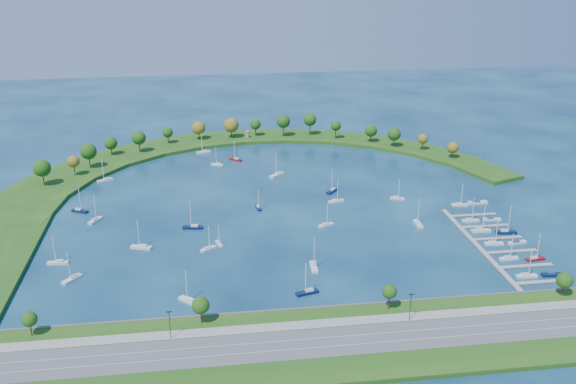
{
  "coord_description": "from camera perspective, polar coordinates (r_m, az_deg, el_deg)",
  "views": [
    {
      "loc": [
        -36.88,
        -296.6,
        120.77
      ],
      "look_at": [
        5.0,
        5.0,
        4.0
      ],
      "focal_mm": 40.28,
      "sensor_mm": 36.0,
      "label": 1
    }
  ],
  "objects": [
    {
      "name": "harbor_tower",
      "position": [
        427.68,
        -3.61,
        5.12
      ],
      "size": [
        2.6,
        2.6,
        4.23
      ],
      "color": "gray",
      "rests_on": "breakwater"
    },
    {
      "name": "moored_boat_10",
      "position": [
        380.25,
        -6.25,
        2.47
      ],
      "size": [
        7.63,
        5.27,
        11.01
      ],
      "rotation": [
        0.0,
        0.0,
        2.67
      ],
      "color": "silver",
      "rests_on": "ground"
    },
    {
      "name": "breakwater_trees",
      "position": [
        401.11,
        -5.21,
        4.97
      ],
      "size": [
        238.83,
        87.06,
        14.84
      ],
      "color": "#382314",
      "rests_on": "breakwater"
    },
    {
      "name": "docked_boat_8",
      "position": [
        312.95,
        15.82,
        -2.38
      ],
      "size": [
        8.07,
        2.58,
        11.73
      ],
      "rotation": [
        0.0,
        0.0,
        -0.04
      ],
      "color": "silver",
      "rests_on": "ground"
    },
    {
      "name": "moored_boat_18",
      "position": [
        278.49,
        -19.64,
        -5.83
      ],
      "size": [
        8.51,
        2.76,
        12.36
      ],
      "rotation": [
        0.0,
        0.0,
        3.09
      ],
      "color": "silver",
      "rests_on": "ground"
    },
    {
      "name": "moored_boat_16",
      "position": [
        324.64,
        4.26,
        -0.75
      ],
      "size": [
        8.38,
        4.23,
        11.87
      ],
      "rotation": [
        0.0,
        0.0,
        0.26
      ],
      "color": "silver",
      "rests_on": "ground"
    },
    {
      "name": "moored_boat_14",
      "position": [
        360.41,
        -0.97,
        1.57
      ],
      "size": [
        9.27,
        8.67,
        14.59
      ],
      "rotation": [
        0.0,
        0.0,
        3.87
      ],
      "color": "silver",
      "rests_on": "ground"
    },
    {
      "name": "moored_boat_21",
      "position": [
        315.93,
        -2.62,
        -1.35
      ],
      "size": [
        2.81,
        7.03,
        10.05
      ],
      "rotation": [
        0.0,
        0.0,
        4.85
      ],
      "color": "#09163A",
      "rests_on": "ground"
    },
    {
      "name": "docked_boat_3",
      "position": [
        284.14,
        20.98,
        -5.47
      ],
      "size": [
        8.36,
        3.37,
        11.94
      ],
      "rotation": [
        0.0,
        0.0,
        0.14
      ],
      "color": "maroon",
      "rests_on": "ground"
    },
    {
      "name": "moored_boat_4",
      "position": [
        327.72,
        -17.91,
        -1.54
      ],
      "size": [
        8.62,
        5.98,
        12.45
      ],
      "rotation": [
        0.0,
        0.0,
        5.81
      ],
      "color": "#09163A",
      "rests_on": "ground"
    },
    {
      "name": "docked_boat_11",
      "position": [
        335.36,
        16.38,
        -0.89
      ],
      "size": [
        10.01,
        3.13,
        2.02
      ],
      "rotation": [
        0.0,
        0.0,
        0.04
      ],
      "color": "silver",
      "rests_on": "ground"
    },
    {
      "name": "moored_boat_20",
      "position": [
        280.33,
        -6.12,
        -4.48
      ],
      "size": [
        3.32,
        6.57,
        9.31
      ],
      "rotation": [
        0.0,
        0.0,
        4.97
      ],
      "color": "silver",
      "rests_on": "ground"
    },
    {
      "name": "moored_boat_9",
      "position": [
        337.89,
        3.94,
        0.16
      ],
      "size": [
        7.5,
        8.16,
        12.75
      ],
      "rotation": [
        0.0,
        0.0,
        4.0
      ],
      "color": "#09163A",
      "rests_on": "ground"
    },
    {
      "name": "breakwater",
      "position": [
        365.62,
        -8.95,
        1.59
      ],
      "size": [
        286.74,
        247.64,
        2.0
      ],
      "color": "#1B4B14",
      "rests_on": "ground"
    },
    {
      "name": "moored_boat_0",
      "position": [
        297.13,
        -8.39,
        -3.04
      ],
      "size": [
        9.34,
        3.96,
        13.3
      ],
      "rotation": [
        0.0,
        0.0,
        2.98
      ],
      "color": "#09163A",
      "rests_on": "ground"
    },
    {
      "name": "ground",
      "position": [
        322.36,
        -0.76,
        -1.02
      ],
      "size": [
        700.0,
        700.0,
        0.0
      ],
      "primitive_type": "plane",
      "color": "#072341",
      "rests_on": "ground"
    },
    {
      "name": "south_shoreline",
      "position": [
        214.21,
        3.48,
        -13.06
      ],
      "size": [
        420.0,
        43.1,
        11.6
      ],
      "color": "#1B4B14",
      "rests_on": "ground"
    },
    {
      "name": "moored_boat_19",
      "position": [
        276.14,
        -7.05,
        -4.92
      ],
      "size": [
        7.3,
        5.9,
        10.91
      ],
      "rotation": [
        0.0,
        0.0,
        0.6
      ],
      "color": "silver",
      "rests_on": "ground"
    },
    {
      "name": "moored_boat_17",
      "position": [
        238.91,
        -8.75,
        -9.4
      ],
      "size": [
        7.81,
        7.79,
        12.67
      ],
      "rotation": [
        0.0,
        0.0,
        2.36
      ],
      "color": "silver",
      "rests_on": "ground"
    },
    {
      "name": "docked_boat_6",
      "position": [
        303.35,
        16.65,
        -3.23
      ],
      "size": [
        8.73,
        2.71,
        12.73
      ],
      "rotation": [
        0.0,
        0.0,
        -0.03
      ],
      "color": "silver",
      "rests_on": "ground"
    },
    {
      "name": "docked_boat_5",
      "position": [
        296.61,
        19.57,
        -4.22
      ],
      "size": [
        8.41,
        3.36,
        1.67
      ],
      "rotation": [
        0.0,
        0.0,
        0.13
      ],
      "color": "silver",
      "rests_on": "ground"
    },
    {
      "name": "docked_boat_2",
      "position": [
        280.86,
        18.92,
        -5.51
      ],
      "size": [
        7.98,
        2.61,
        11.58
      ],
      "rotation": [
        0.0,
        0.0,
        0.05
      ],
      "color": "silver",
      "rests_on": "ground"
    },
    {
      "name": "moored_boat_1",
      "position": [
        263.81,
        -18.52,
        -7.23
      ],
      "size": [
        7.34,
        8.28,
        12.76
      ],
      "rotation": [
        0.0,
        0.0,
        4.03
      ],
      "color": "silver",
      "rests_on": "ground"
    },
    {
      "name": "moored_boat_5",
      "position": [
        259.38,
        2.29,
        -6.55
      ],
      "size": [
        3.21,
        9.47,
        13.7
      ],
      "rotation": [
        0.0,
        0.0,
        4.65
      ],
      "color": "silver",
      "rests_on": "ground"
    },
    {
      "name": "dock_system",
      "position": [
        291.44,
        17.76,
        -4.5
      ],
      "size": [
        24.28,
        82.0,
        1.6
      ],
      "color": "gray",
      "rests_on": "ground"
    },
    {
      "name": "moored_boat_8",
      "position": [
        297.1,
        3.37,
        -2.86
      ],
      "size": [
        7.79,
        5.25,
        11.2
      ],
      "rotation": [
        0.0,
        0.0,
        0.45
      ],
      "color": "silver",
      "rests_on": "ground"
    },
    {
      "name": "moored_boat_11",
      "position": [
        314.3,
        -16.65,
        -2.37
      ],
      "size": [
        6.47,
        8.72,
        12.76
      ],
      "rotation": [
        0.0,
        0.0,
        1.04
      ],
      "color": "silver",
      "rests_on": "ground"
    },
    {
      "name": "docked_boat_7",
      "position": [
        305.17,
        18.69,
        -3.32
      ],
      "size": [
        9.32,
        3.76,
        13.32
      ],
      "rotation": [
        0.0,
        0.0,
        -0.14
      ],
      "color": "#09163A",
      "rests_on": "ground"
    },
    {
      "name": "moored_boat_2",
      "position": [
        388.33,
        -4.65,
        2.93
      ],
      "size": [
        7.88,
        6.56,
        11.88
      ],
      "rotation": [
        0.0,
        0.0,
        2.52
      ],
      "color": "maroon",
      "rests_on": "ground"
    },
    {
      "name": "moored_boat_3",
      "position": [
        303.6,
        11.41,
        -2.71
      ],
      "size": [
        2.6,
        8.78,
        12.85
      ],
      "rotation": [
        0.0,
        0.0,
        1.55
      ],
      "color": "silver",
      "rests_on": "ground"
    },
    {
      "name": "moored_boat_7",
      "position": [
        366.36,
        -15.83,
        1.06
      ],
      "size": [
        8.67,
        6.23,
        12.6
      ],
      "rotation": [
        0.0,
        0.0,
        3.64
      ],
      "color": "silver",
      "rests_on": "ground"
    },
    {
      "name": "moored_boat_15",
      "position": [
        282.12,
        -12.82,
        -4.72
      ],
      "size": [
        9.36,
        5.25,
        13.27
      ],
      "rotation": [
        0.0,
        0.0,
        2.82
      ],
      "color": "silver",
      "rests_on": "ground"
    },
    {
      "name": "docked_boat_10",
      "position": [
        330.24,
        14.91,
        -1.04
      ],
      "size": [
        8.23,
        3.22,
        11.78
      ],
      "rotation": [
        0.0,
        0.0,
        -0.12
      ],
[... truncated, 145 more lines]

